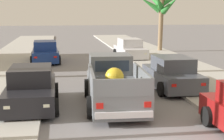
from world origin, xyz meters
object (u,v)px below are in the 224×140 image
at_px(car_left_far, 45,52).
at_px(palm_tree_left_back, 161,6).
at_px(pickup_truck, 114,85).
at_px(car_left_near, 130,49).
at_px(car_right_near, 172,74).
at_px(car_left_mid, 31,89).

relative_size(car_left_far, palm_tree_left_back, 0.85).
xyz_separation_m(pickup_truck, car_left_far, (-3.05, 11.65, -0.07)).
distance_m(car_left_far, palm_tree_left_back, 11.59).
bearing_deg(car_left_near, car_right_near, -91.24).
height_order(car_left_mid, palm_tree_left_back, palm_tree_left_back).
bearing_deg(pickup_truck, car_left_mid, 177.80).
bearing_deg(car_left_near, pickup_truck, -104.72).
bearing_deg(car_left_mid, car_right_near, 18.19).
distance_m(pickup_truck, car_left_mid, 3.15).
relative_size(car_right_near, car_left_mid, 1.00).
xyz_separation_m(car_left_near, car_right_near, (-0.23, -10.50, 0.00)).
height_order(car_left_near, car_left_mid, same).
relative_size(pickup_truck, palm_tree_left_back, 1.04).
distance_m(car_left_near, car_left_mid, 14.13).
height_order(car_left_far, palm_tree_left_back, palm_tree_left_back).
bearing_deg(pickup_truck, car_left_near, 75.28).
distance_m(car_left_mid, car_left_far, 11.53).
distance_m(car_left_near, palm_tree_left_back, 6.24).
bearing_deg(car_right_near, car_left_mid, -161.81).
bearing_deg(pickup_truck, palm_tree_left_back, 67.41).
bearing_deg(car_left_near, car_left_mid, -117.31).
distance_m(car_left_near, car_right_near, 10.50).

